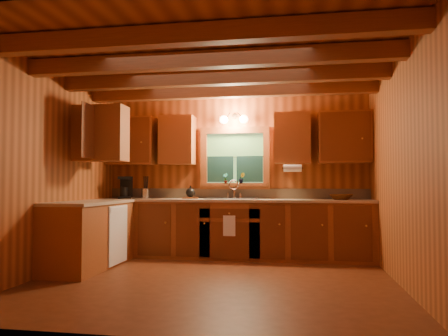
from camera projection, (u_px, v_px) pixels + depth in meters
room at (213, 170)px, 5.03m from camera, size 4.20×4.20×4.20m
ceiling_beams at (213, 70)px, 5.08m from camera, size 4.20×2.54×0.18m
base_cabinets at (197, 231)px, 6.35m from camera, size 4.20×2.22×0.86m
countertop at (198, 201)px, 6.37m from camera, size 4.20×2.24×0.04m
backsplash at (235, 193)px, 6.88m from camera, size 4.20×0.02×0.16m
dishwasher_panel at (118, 235)px, 5.91m from camera, size 0.02×0.60×0.80m
upper_cabinets at (194, 138)px, 6.55m from camera, size 4.19×1.77×0.78m
window at (235, 159)px, 6.88m from camera, size 1.12×0.08×1.00m
window_sill at (234, 185)px, 6.82m from camera, size 1.06×0.14×0.04m
wall_sconce at (234, 119)px, 6.79m from camera, size 0.45×0.21×0.17m
paper_towel_roll at (293, 168)px, 6.39m from camera, size 0.27×0.11×0.11m
dish_towel at (229, 226)px, 6.25m from camera, size 0.18×0.01×0.30m
sink at (233, 202)px, 6.60m from camera, size 0.82×0.48×0.43m
coffee_maker at (125, 188)px, 6.84m from camera, size 0.20×0.25×0.35m
utensil_crock at (145, 193)px, 6.85m from camera, size 0.13×0.13×0.36m
cutting_board at (190, 198)px, 6.78m from camera, size 0.28×0.22×0.02m
teakettle at (190, 193)px, 6.78m from camera, size 0.15×0.15×0.19m
wicker_basket at (341, 197)px, 6.26m from camera, size 0.42×0.42×0.08m
potted_plant_left at (226, 178)px, 6.82m from camera, size 0.10×0.09×0.16m
potted_plant_right at (242, 178)px, 6.79m from camera, size 0.11×0.10×0.18m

